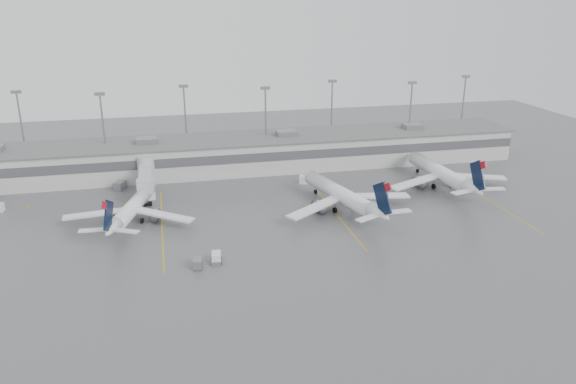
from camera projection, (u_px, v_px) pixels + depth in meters
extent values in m
plane|color=#535456|center=(274.00, 273.00, 90.93)|extent=(260.00, 260.00, 0.00)
cube|color=#AEAEA9|center=(229.00, 154.00, 142.88)|extent=(150.00, 16.00, 8.00)
cube|color=#47474C|center=(233.00, 159.00, 135.15)|extent=(150.00, 0.15, 2.20)
cube|color=#606060|center=(228.00, 139.00, 141.52)|extent=(152.00, 17.00, 0.30)
cube|color=slate|center=(412.00, 126.00, 151.71)|extent=(5.00, 4.00, 1.30)
cylinder|color=gray|center=(23.00, 133.00, 139.16)|extent=(0.44, 0.44, 20.00)
cube|color=slate|center=(16.00, 92.00, 135.74)|extent=(2.40, 0.50, 0.80)
cylinder|color=gray|center=(104.00, 136.00, 136.44)|extent=(0.44, 0.44, 20.00)
cube|color=slate|center=(100.00, 94.00, 133.03)|extent=(2.40, 0.50, 0.80)
cylinder|color=gray|center=(186.00, 125.00, 147.51)|extent=(0.44, 0.44, 20.00)
cube|color=slate|center=(183.00, 86.00, 144.09)|extent=(2.40, 0.50, 0.80)
cylinder|color=gray|center=(266.00, 128.00, 144.79)|extent=(0.44, 0.44, 20.00)
cube|color=slate|center=(265.00, 88.00, 141.37)|extent=(2.40, 0.50, 0.80)
cylinder|color=gray|center=(331.00, 118.00, 155.86)|extent=(0.44, 0.44, 20.00)
cube|color=slate|center=(332.00, 81.00, 152.44)|extent=(2.40, 0.50, 0.80)
cylinder|color=gray|center=(410.00, 120.00, 153.14)|extent=(0.44, 0.44, 20.00)
cube|color=slate|center=(412.00, 83.00, 149.72)|extent=(2.40, 0.50, 0.80)
cylinder|color=gray|center=(462.00, 112.00, 164.21)|extent=(0.44, 0.44, 20.00)
cube|color=slate|center=(466.00, 76.00, 160.79)|extent=(2.40, 0.50, 0.80)
cylinder|color=#ADB0B3|center=(146.00, 171.00, 131.42)|extent=(4.00, 4.00, 7.00)
cube|color=#ADB0B3|center=(146.00, 176.00, 125.18)|extent=(2.80, 13.00, 2.60)
cube|color=#ADB0B3|center=(145.00, 186.00, 118.29)|extent=(3.40, 2.40, 3.00)
cylinder|color=gray|center=(146.00, 199.00, 119.26)|extent=(0.70, 0.70, 2.80)
cube|color=black|center=(147.00, 204.00, 119.61)|extent=(2.20, 1.20, 0.70)
cube|color=#C59C0B|center=(162.00, 226.00, 109.33)|extent=(0.25, 40.00, 0.01)
cube|color=#C59C0B|center=(334.00, 211.00, 116.63)|extent=(0.25, 40.00, 0.01)
cube|color=#C59C0B|center=(485.00, 198.00, 123.94)|extent=(0.25, 40.00, 0.01)
cylinder|color=white|center=(134.00, 206.00, 111.52)|extent=(8.53, 21.06, 2.87)
cone|color=white|center=(151.00, 186.00, 122.69)|extent=(3.50, 3.37, 2.87)
cone|color=white|center=(111.00, 230.00, 99.40)|extent=(4.07, 5.39, 2.87)
cube|color=white|center=(96.00, 214.00, 109.59)|extent=(12.54, 2.95, 0.34)
cube|color=white|center=(164.00, 215.00, 108.91)|extent=(11.73, 9.01, 0.34)
cube|color=black|center=(108.00, 216.00, 98.02)|extent=(1.75, 5.27, 6.27)
cube|color=maroon|center=(104.00, 205.00, 96.01)|extent=(0.81, 1.94, 1.82)
cylinder|color=black|center=(147.00, 202.00, 120.45)|extent=(0.56, 0.92, 0.86)
cylinder|color=black|center=(122.00, 220.00, 110.60)|extent=(0.70, 1.13, 1.05)
cylinder|color=black|center=(142.00, 221.00, 110.40)|extent=(0.70, 1.13, 1.05)
cylinder|color=white|center=(339.00, 193.00, 117.50)|extent=(9.07, 23.75, 3.23)
cone|color=white|center=(308.00, 176.00, 128.69)|extent=(3.88, 3.73, 3.23)
cone|color=white|center=(380.00, 214.00, 105.37)|extent=(4.48, 6.02, 3.23)
cube|color=white|center=(315.00, 208.00, 112.01)|extent=(13.31, 9.89, 0.38)
cube|color=white|center=(377.00, 196.00, 118.53)|extent=(14.15, 3.65, 0.38)
cube|color=black|center=(382.00, 199.00, 103.87)|extent=(1.83, 5.95, 7.05)
cube|color=maroon|center=(388.00, 187.00, 101.76)|extent=(0.86, 2.19, 2.05)
cylinder|color=black|center=(316.00, 192.00, 126.54)|extent=(0.61, 1.03, 0.97)
cylinder|color=black|center=(335.00, 210.00, 115.61)|extent=(0.77, 1.27, 1.18)
cylinder|color=black|center=(353.00, 206.00, 117.56)|extent=(0.77, 1.27, 1.18)
cylinder|color=white|center=(439.00, 172.00, 131.44)|extent=(4.50, 24.27, 3.29)
cone|color=white|center=(411.00, 156.00, 143.78)|extent=(3.44, 3.23, 3.29)
cone|color=white|center=(474.00, 190.00, 118.06)|extent=(3.56, 5.64, 3.29)
cube|color=white|center=(415.00, 182.00, 126.99)|extent=(14.34, 7.75, 0.38)
cube|color=white|center=(475.00, 176.00, 130.90)|extent=(14.51, 6.47, 0.38)
cube|color=black|center=(478.00, 176.00, 116.49)|extent=(0.64, 6.19, 7.18)
cube|color=maroon|center=(483.00, 165.00, 114.24)|extent=(0.44, 2.23, 2.08)
cylinder|color=black|center=(418.00, 171.00, 141.34)|extent=(0.43, 1.01, 0.99)
cylinder|color=black|center=(434.00, 186.00, 129.76)|extent=(0.55, 1.23, 1.21)
cylinder|color=black|center=(451.00, 185.00, 130.94)|extent=(0.55, 1.23, 1.21)
cube|color=white|center=(216.00, 258.00, 94.15)|extent=(1.75, 2.53, 1.78)
cube|color=slate|center=(216.00, 261.00, 94.33)|extent=(1.99, 2.95, 0.69)
cylinder|color=black|center=(212.00, 259.00, 95.20)|extent=(0.28, 0.58, 0.56)
cylinder|color=black|center=(221.00, 258.00, 95.36)|extent=(0.28, 0.58, 0.56)
cylinder|color=black|center=(212.00, 264.00, 93.34)|extent=(0.28, 0.58, 0.56)
cylinder|color=black|center=(221.00, 263.00, 93.51)|extent=(0.28, 0.58, 0.56)
cube|color=slate|center=(198.00, 263.00, 92.39)|extent=(1.71, 2.65, 1.52)
cylinder|color=black|center=(194.00, 264.00, 93.37)|extent=(0.25, 0.52, 0.50)
cylinder|color=black|center=(201.00, 269.00, 91.82)|extent=(0.25, 0.52, 0.50)
cube|color=white|center=(148.00, 195.00, 122.87)|extent=(3.11, 2.53, 1.90)
cube|color=white|center=(305.00, 179.00, 133.45)|extent=(3.07, 2.51, 1.88)
cube|color=slate|center=(120.00, 186.00, 129.06)|extent=(3.03, 3.60, 1.92)
cone|color=orange|center=(27.00, 206.00, 118.33)|extent=(0.49, 0.49, 0.77)
cone|color=orange|center=(143.00, 202.00, 120.87)|extent=(0.42, 0.42, 0.67)
cone|color=orange|center=(301.00, 195.00, 124.87)|extent=(0.38, 0.38, 0.61)
cone|color=orange|center=(409.00, 177.00, 136.91)|extent=(0.46, 0.46, 0.73)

